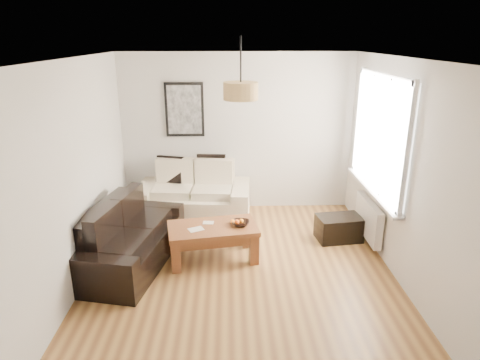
{
  "coord_description": "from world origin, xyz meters",
  "views": [
    {
      "loc": [
        -0.14,
        -4.57,
        2.83
      ],
      "look_at": [
        0.0,
        0.6,
        1.05
      ],
      "focal_mm": 31.48,
      "sensor_mm": 36.0,
      "label": 1
    }
  ],
  "objects_px": {
    "loveseat_cream": "(194,192)",
    "coffee_table": "(213,242)",
    "ottoman": "(339,228)",
    "sofa_leather": "(130,235)"
  },
  "relations": [
    {
      "from": "loveseat_cream",
      "to": "coffee_table",
      "type": "height_order",
      "value": "loveseat_cream"
    },
    {
      "from": "loveseat_cream",
      "to": "ottoman",
      "type": "relative_size",
      "value": 2.84
    },
    {
      "from": "coffee_table",
      "to": "ottoman",
      "type": "distance_m",
      "value": 1.89
    },
    {
      "from": "sofa_leather",
      "to": "ottoman",
      "type": "distance_m",
      "value": 2.95
    },
    {
      "from": "loveseat_cream",
      "to": "coffee_table",
      "type": "bearing_deg",
      "value": -71.03
    },
    {
      "from": "coffee_table",
      "to": "loveseat_cream",
      "type": "bearing_deg",
      "value": 104.51
    },
    {
      "from": "coffee_table",
      "to": "ottoman",
      "type": "xyz_separation_m",
      "value": [
        1.81,
        0.51,
        -0.06
      ]
    },
    {
      "from": "loveseat_cream",
      "to": "coffee_table",
      "type": "distance_m",
      "value": 1.41
    },
    {
      "from": "ottoman",
      "to": "sofa_leather",
      "type": "bearing_deg",
      "value": -168.43
    },
    {
      "from": "loveseat_cream",
      "to": "coffee_table",
      "type": "relative_size",
      "value": 1.55
    }
  ]
}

